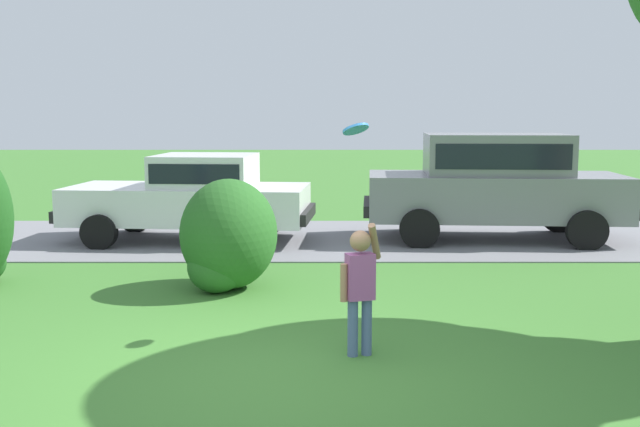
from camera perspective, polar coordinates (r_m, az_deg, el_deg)
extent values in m
plane|color=#3D752D|center=(6.74, -3.47, -12.37)|extent=(80.00, 80.00, 0.00)
cube|color=slate|center=(13.81, -1.60, -1.91)|extent=(28.00, 4.40, 0.02)
ellipsoid|color=#286023|center=(9.95, -6.80, -1.54)|extent=(1.27, 1.47, 1.45)
ellipsoid|color=#286023|center=(9.80, -7.72, -4.00)|extent=(0.75, 0.75, 0.67)
cube|color=white|center=(13.68, -9.79, 0.73)|extent=(4.34, 2.20, 0.64)
cube|color=white|center=(13.54, -8.56, 3.24)|extent=(1.81, 1.76, 0.56)
cube|color=black|center=(13.54, -8.56, 3.24)|extent=(1.68, 1.77, 0.34)
cylinder|color=black|center=(13.25, -16.25, -1.35)|extent=(0.62, 0.27, 0.60)
cylinder|color=black|center=(14.99, -13.66, -0.24)|extent=(0.62, 0.27, 0.60)
cylinder|color=black|center=(12.54, -5.09, -1.57)|extent=(0.62, 0.27, 0.60)
cylinder|color=black|center=(14.37, -3.77, -0.37)|extent=(0.62, 0.27, 0.60)
cube|color=black|center=(14.39, -18.04, 0.16)|extent=(0.27, 1.75, 0.20)
cube|color=black|center=(13.31, -0.84, -0.05)|extent=(0.27, 1.75, 0.20)
cube|color=gray|center=(13.95, 13.13, 1.27)|extent=(4.61, 2.13, 0.80)
cube|color=gray|center=(13.89, 13.22, 4.39)|extent=(2.58, 1.78, 0.72)
cube|color=black|center=(13.89, 13.22, 4.39)|extent=(2.38, 1.78, 0.43)
cylinder|color=black|center=(12.93, 7.62, -1.15)|extent=(0.69, 0.26, 0.68)
cylinder|color=black|center=(14.79, 7.15, -0.03)|extent=(0.69, 0.26, 0.68)
cylinder|color=black|center=(13.41, 19.61, -1.22)|extent=(0.69, 0.26, 0.68)
cylinder|color=black|center=(15.20, 17.70, -0.13)|extent=(0.69, 0.26, 0.68)
cube|color=black|center=(13.79, 3.67, 0.55)|extent=(0.23, 1.75, 0.20)
cube|color=black|center=(14.52, 22.06, 0.36)|extent=(0.23, 1.75, 0.20)
cylinder|color=#4C608C|center=(7.25, 2.58, -8.63)|extent=(0.10, 0.10, 0.55)
cylinder|color=#4C608C|center=(7.29, 3.64, -8.54)|extent=(0.10, 0.10, 0.55)
cube|color=#994C8C|center=(7.15, 3.14, -4.77)|extent=(0.29, 0.23, 0.44)
sphere|color=#A37556|center=(7.08, 3.16, -2.09)|extent=(0.20, 0.20, 0.20)
cylinder|color=#A37556|center=(7.19, 4.24, -2.12)|extent=(0.16, 0.27, 0.39)
cylinder|color=#A37556|center=(7.11, 1.92, -5.25)|extent=(0.07, 0.07, 0.36)
cylinder|color=#337FDB|center=(7.90, 2.81, 6.38)|extent=(0.30, 0.27, 0.19)
cylinder|color=red|center=(7.90, 2.81, 6.41)|extent=(0.17, 0.15, 0.12)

